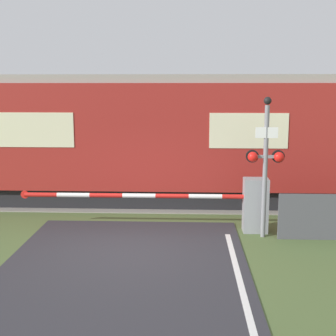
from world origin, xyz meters
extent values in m
plane|color=#4C6033|center=(0.00, 0.00, 0.00)|extent=(80.00, 80.00, 0.00)
cube|color=gray|center=(0.00, 4.45, 0.01)|extent=(36.00, 3.20, 0.03)
cube|color=#595451|center=(0.00, 3.73, 0.08)|extent=(36.00, 0.08, 0.10)
cube|color=#595451|center=(0.00, 5.17, 0.08)|extent=(36.00, 0.08, 0.10)
cube|color=black|center=(2.94, 4.45, 0.30)|extent=(19.99, 2.45, 0.60)
cube|color=maroon|center=(2.94, 4.45, 2.13)|extent=(21.73, 2.88, 3.06)
cube|color=gray|center=(2.94, 4.45, 3.78)|extent=(21.29, 2.65, 0.24)
cube|color=beige|center=(2.94, 3.00, 2.36)|extent=(2.17, 0.02, 0.98)
cube|color=beige|center=(-3.04, 3.00, 2.36)|extent=(2.17, 0.02, 0.98)
cube|color=gray|center=(2.94, 1.33, 0.67)|extent=(0.60, 0.44, 1.35)
cylinder|color=gray|center=(2.94, 1.33, 0.89)|extent=(0.16, 0.16, 0.18)
cylinder|color=red|center=(2.53, 1.33, 0.89)|extent=(0.83, 0.11, 0.11)
cylinder|color=white|center=(1.70, 1.33, 0.89)|extent=(0.83, 0.11, 0.11)
cylinder|color=red|center=(0.87, 1.33, 0.89)|extent=(0.83, 0.11, 0.11)
cylinder|color=white|center=(0.05, 1.33, 0.89)|extent=(0.83, 0.11, 0.11)
cylinder|color=red|center=(-0.78, 1.33, 0.89)|extent=(0.83, 0.11, 0.11)
cylinder|color=white|center=(-1.60, 1.33, 0.89)|extent=(0.83, 0.11, 0.11)
cylinder|color=red|center=(-2.43, 1.33, 0.89)|extent=(0.83, 0.11, 0.11)
cylinder|color=red|center=(-2.84, 1.33, 0.89)|extent=(0.20, 0.02, 0.20)
cylinder|color=gray|center=(3.08, 0.93, 1.58)|extent=(0.11, 0.11, 3.15)
cube|color=gray|center=(3.08, 0.93, 1.95)|extent=(0.73, 0.07, 0.07)
sphere|color=red|center=(2.78, 0.88, 1.95)|extent=(0.24, 0.24, 0.24)
sphere|color=red|center=(3.38, 0.88, 1.95)|extent=(0.24, 0.24, 0.24)
cylinder|color=black|center=(2.78, 0.99, 1.95)|extent=(0.30, 0.06, 0.30)
cylinder|color=black|center=(3.38, 0.99, 1.95)|extent=(0.30, 0.06, 0.30)
cube|color=white|center=(3.08, 0.89, 2.52)|extent=(0.52, 0.02, 0.25)
sphere|color=black|center=(3.08, 0.93, 3.25)|extent=(0.18, 0.18, 0.18)
camera|label=1|loc=(1.26, -9.98, 3.60)|focal=50.00mm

